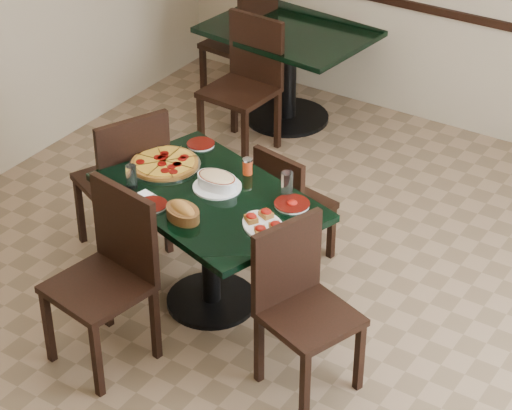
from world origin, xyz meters
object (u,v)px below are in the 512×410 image
Objects in this scene: pepperoni_pizza at (165,163)px; main_table at (209,222)px; chair_right at (300,298)px; bread_basket at (183,212)px; back_table at (288,57)px; lasagna_casserole at (217,181)px; bruschetta_platter at (263,223)px; chair_far at (289,202)px; back_chair_near at (247,77)px; chair_near at (110,267)px; chair_left at (127,176)px; back_chair_left at (247,37)px.

main_table is at bearing -16.20° from pepperoni_pizza.
chair_right is 3.59× the size of bread_basket.
chair_right is at bearing -51.71° from back_table.
lasagna_casserole is (0.39, -0.03, 0.03)m from pepperoni_pizza.
bruschetta_platter reaches higher than pepperoni_pizza.
bread_basket is at bearing -65.02° from back_table.
chair_far is at bearing 75.02° from lasagna_casserole.
back_chair_near reaches higher than bruschetta_platter.
pepperoni_pizza is at bearing -72.08° from back_table.
main_table and back_table have the same top height.
chair_near is 3.64× the size of lasagna_casserole.
chair_left is at bearing 175.28° from pepperoni_pizza.
chair_right is at bearing 30.67° from chair_near.
chair_near reaches higher than pepperoni_pizza.
lasagna_casserole is (0.19, 0.71, 0.23)m from chair_near.
chair_right is 2.55× the size of bruschetta_platter.
chair_left is at bearing -155.84° from bruschetta_platter.
bread_basket is at bearing 32.06° from back_chair_left.
back_table is at bearing 112.38° from chair_near.
bread_basket is at bearing 109.82° from chair_right.
back_chair_near is 1.01× the size of back_chair_left.
bruschetta_platter is (0.43, -0.11, 0.21)m from main_table.
chair_near is 0.79m from pepperoni_pizza.
chair_near is at bearing 83.93° from chair_far.
chair_near is 0.83m from bruschetta_platter.
lasagna_casserole is (0.00, 0.08, 0.23)m from main_table.
lasagna_casserole reaches higher than bruschetta_platter.
chair_far is 3.11× the size of bread_basket.
chair_far is at bearing -43.84° from back_chair_near.
pepperoni_pizza is at bearing -158.76° from bruschetta_platter.
chair_near is at bearing 25.59° from back_chair_left.
back_chair_left reaches higher than main_table.
back_table is 2.66m from bread_basket.
chair_near reaches higher than lasagna_casserole.
back_chair_left is 2.34× the size of pepperoni_pizza.
chair_far is 2.92× the size of lasagna_casserole.
bread_basket is at bearing -83.61° from lasagna_casserole.
back_chair_left is at bearing 122.22° from lasagna_casserole.
bread_basket is at bearing 84.21° from chair_left.
back_chair_near reaches higher than lasagna_casserole.
back_table is at bearing 82.66° from back_chair_left.
chair_near reaches higher than back_chair_left.
back_table is 2.93m from chair_near.
chair_left is at bearing -80.49° from back_table.
bread_basket is (0.42, -0.39, 0.02)m from pepperoni_pizza.
bread_basket is at bearing 67.70° from chair_near.
back_chair_near is at bearing 115.85° from chair_near.
chair_far reaches higher than back_table.
back_chair_near reaches higher than bread_basket.
lasagna_casserole is (0.85, -2.15, 0.27)m from back_table.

